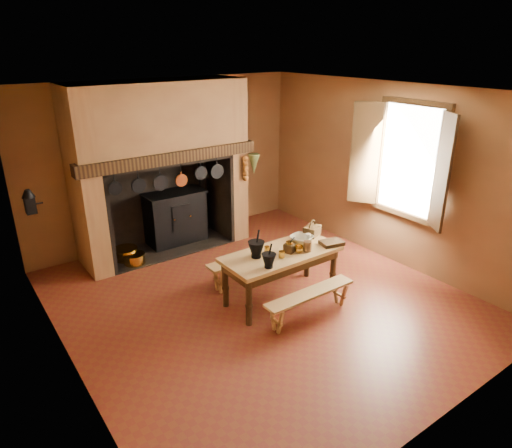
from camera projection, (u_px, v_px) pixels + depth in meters
The scene contains 28 objects.
floor at pixel (260, 299), 6.36m from camera, with size 5.50×5.50×0.00m, color #622B17.
ceiling at pixel (261, 91), 5.32m from camera, with size 5.50×5.50×0.00m, color silver.
back_wall at pixel (167, 162), 7.91m from camera, with size 5.00×0.02×2.80m, color olive.
wall_left at pixel (56, 254), 4.48m from camera, with size 0.02×5.50×2.80m, color olive.
wall_right at pixel (388, 174), 7.20m from camera, with size 0.02×5.50×2.80m, color olive.
wall_front at pixel (457, 294), 3.77m from camera, with size 5.00×0.02×2.80m, color olive.
chimney_breast at pixel (159, 145), 7.26m from camera, with size 2.95×0.96×2.80m.
iron_range at pixel (176, 217), 8.00m from camera, with size 1.12×0.55×1.60m.
hearth_pans at pixel (128, 256), 7.42m from camera, with size 0.51×0.62×0.20m.
hanging_pans at pixel (173, 180), 7.03m from camera, with size 1.92×0.29×0.27m.
onion_string at pixel (245, 169), 7.75m from camera, with size 0.12×0.10×0.46m, color #A4571E, non-canonical shape.
herb_bunch at pixel (254, 164), 7.83m from camera, with size 0.20×0.20×0.35m, color #55602D.
window at pixel (405, 162), 6.70m from camera, with size 0.39×1.75×1.76m.
wall_coffee_mill at pixel (29, 200), 5.65m from camera, with size 0.23×0.16×0.31m.
work_table at pixel (281, 259), 6.17m from camera, with size 1.64×0.73×0.71m.
bench_front at pixel (310, 298), 5.84m from camera, with size 1.34×0.23×0.38m.
bench_back at pixel (254, 261), 6.76m from camera, with size 1.49×0.26×0.42m.
mortar_large at pixel (256, 249), 5.93m from camera, with size 0.22×0.22×0.38m.
mortar_small at pixel (269, 260), 5.67m from camera, with size 0.19×0.19×0.32m.
coffee_grinder at pixel (289, 247), 6.09m from camera, with size 0.18×0.16×0.19m.
brass_mug_a at pixel (282, 254), 5.96m from camera, with size 0.08×0.08×0.09m, color #B7852A.
brass_mug_b at pixel (267, 249), 6.11m from camera, with size 0.07×0.07×0.08m, color #B7852A.
mixing_bowl at pixel (302, 238), 6.45m from camera, with size 0.31×0.31×0.08m, color beige.
stoneware_crock at pixel (307, 246), 6.13m from camera, with size 0.11×0.11×0.14m, color brown.
glass_jar at pixel (308, 238), 6.41m from camera, with size 0.07×0.07×0.12m, color beige.
wicker_basket at pixel (312, 230), 6.63m from camera, with size 0.30×0.27×0.24m.
wooden_tray at pixel (332, 243), 6.34m from camera, with size 0.31×0.22×0.05m, color #392512.
brass_cup at pixel (299, 249), 6.10m from camera, with size 0.12×0.12×0.10m, color #B7852A.
Camera 1 is at (-3.27, -4.44, 3.34)m, focal length 32.00 mm.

